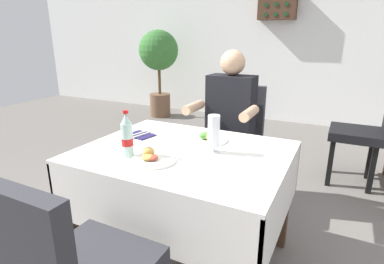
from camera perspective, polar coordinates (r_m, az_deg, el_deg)
name	(u,v)px	position (r m, az deg, el deg)	size (l,w,h in m)	color
ground_plane	(200,255)	(2.12, 1.53, -22.17)	(11.00, 11.00, 0.00)	#66605B
back_wall	(303,31)	(5.20, 20.06, 17.32)	(11.00, 0.12, 2.87)	white
main_dining_table	(184,176)	(1.80, -1.44, -8.30)	(1.15, 0.92, 0.73)	white
chair_far_diner_seat	(233,137)	(2.53, 7.65, -1.02)	(0.44, 0.50, 0.97)	#2D2D33
seated_diner_far	(228,122)	(2.39, 6.77, 1.84)	(0.50, 0.46, 1.26)	#282D42
plate_near_camera	(152,158)	(1.59, -7.52, -4.88)	(0.23, 0.23, 0.07)	white
plate_far_diner	(207,138)	(1.88, 2.88, -1.20)	(0.26, 0.26, 0.06)	white
beer_glass_left	(214,133)	(1.67, 4.10, -0.22)	(0.07, 0.07, 0.21)	white
cola_bottle_primary	(127,137)	(1.65, -12.10, -0.84)	(0.06, 0.06, 0.25)	silver
napkin_cutlery_set	(140,135)	(2.01, -9.69, -0.54)	(0.19, 0.20, 0.01)	#231E4C
background_chair_left	(368,128)	(3.19, 30.10, 0.59)	(0.50, 0.44, 0.97)	black
potted_plant_corner	(159,59)	(5.34, -6.26, 13.55)	(0.67, 0.67, 1.47)	brown
wall_bottle_rack	(278,5)	(5.13, 15.78, 21.98)	(0.56, 0.21, 0.42)	#472D1E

